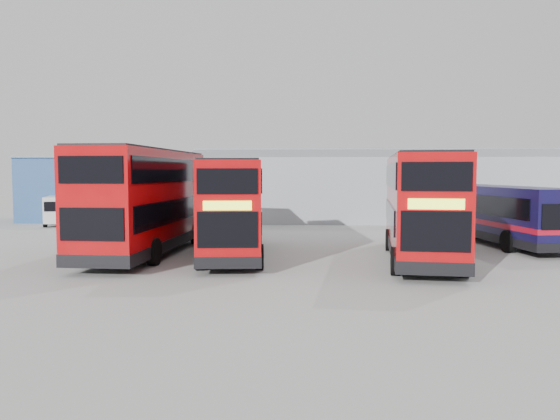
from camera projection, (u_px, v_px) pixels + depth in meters
The scene contains 8 objects.
ground_plane at pixel (260, 253), 26.36m from camera, with size 120.00×120.00×0.00m, color gray.
office_block at pixel (110, 188), 44.83m from camera, with size 12.30×8.32×5.12m.
maintenance_shed at pixel (376, 188), 45.70m from camera, with size 30.50×12.00×5.89m.
double_decker_left at pixel (146, 203), 25.71m from camera, with size 3.40×11.85×4.96m.
double_decker_centre at pixel (233, 209), 25.24m from camera, with size 3.53×10.67×4.44m.
double_decker_right at pixel (421, 208), 24.02m from camera, with size 3.85×11.24×4.67m.
single_decker_blue at pixel (499, 215), 29.73m from camera, with size 4.48×11.83×3.14m.
panel_van at pixel (62, 209), 40.30m from camera, with size 3.37×5.25×2.14m.
Camera 1 is at (2.31, -26.07, 3.91)m, focal length 35.00 mm.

